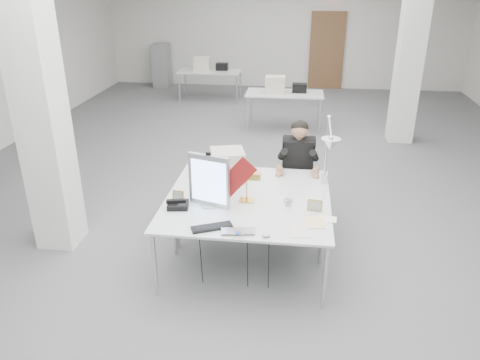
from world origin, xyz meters
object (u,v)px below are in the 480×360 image
Objects in this scene: desk_main at (243,218)px; bankers_lamp at (247,188)px; laptop at (238,234)px; architect_lamp at (327,159)px; desk_phone at (178,205)px; beige_monitor at (228,165)px; office_chair at (297,177)px; seated_person at (298,154)px; monitor at (209,181)px.

desk_main is 0.41m from bankers_lamp.
architect_lamp reaches higher than laptop.
laptop is at bearing -90.49° from bankers_lamp.
desk_phone is at bearing 137.05° from laptop.
beige_monitor is (0.41, 0.81, 0.16)m from desk_phone.
desk_main is at bearing 81.71° from laptop.
desk_phone is 1.71m from architect_lamp.
architect_lamp is at bearing -24.86° from beige_monitor.
desk_main is at bearing -110.80° from office_chair.
desk_main is 2.00× the size of seated_person.
office_chair reaches higher than desk_phone.
desk_main is 5.63× the size of bankers_lamp.
seated_person is at bearing -91.93° from office_chair.
laptop reaches higher than desk_main.
seated_person is at bearing 71.38° from monitor.
bankers_lamp is (-0.00, 0.74, 0.15)m from laptop.
desk_main is 1.00m from beige_monitor.
monitor is at bearing -111.33° from beige_monitor.
architect_lamp is at bearing 21.95° from bankers_lamp.
bankers_lamp reaches higher than laptop.
laptop is (0.38, -0.58, -0.27)m from monitor.
office_chair is at bearing 131.07° from architect_lamp.
architect_lamp is (0.32, -0.78, 0.26)m from seated_person.
monitor is at bearing -158.88° from bankers_lamp.
monitor is 1.49× the size of beige_monitor.
office_chair is at bearing 72.40° from monitor.
desk_phone reaches higher than laptop.
beige_monitor is 0.48× the size of architect_lamp.
bankers_lamp is 0.76m from desk_phone.
monitor reaches higher than desk_main.
seated_person is (0.53, 1.51, 0.16)m from desk_main.
laptop is (-0.53, -1.88, -0.13)m from seated_person.
desk_main is 8.25× the size of desk_phone.
bankers_lamp is 0.40× the size of architect_lamp.
office_chair is at bearing 71.13° from desk_main.
architect_lamp is (1.23, 0.51, 0.11)m from monitor.
office_chair is 1.35m from bankers_lamp.
bankers_lamp is at bearing -137.12° from architect_lamp.
beige_monitor is (-0.83, -0.63, 0.38)m from office_chair.
architect_lamp is (0.32, -0.83, 0.60)m from office_chair.
beige_monitor is (-0.30, 1.30, 0.17)m from laptop.
desk_phone is 0.56× the size of beige_monitor.
office_chair reaches higher than desk_main.
bankers_lamp is (0.38, 0.15, -0.13)m from monitor.
seated_person reaches higher than desk_main.
bankers_lamp is at bearing 10.31° from desk_phone.
bankers_lamp is (-0.54, -1.14, 0.01)m from seated_person.
desk_phone is at bearing -138.74° from architect_lamp.
monitor reaches higher than office_chair.
office_chair reaches higher than bankers_lamp.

